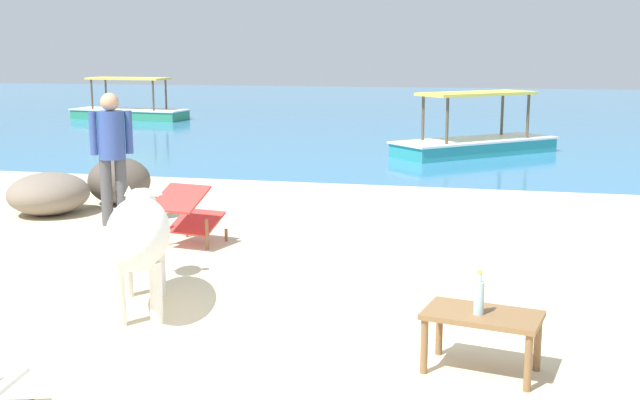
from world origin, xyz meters
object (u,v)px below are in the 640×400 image
Objects in this scene: low_bench_table at (482,322)px; deck_chair_far at (188,212)px; cow at (139,232)px; person_standing at (112,148)px; boat_green at (130,110)px; bottle at (479,297)px; boat_teal at (475,141)px.

deck_chair_far reaches higher than low_bench_table.
cow reaches higher than deck_chair_far.
boat_green is (-6.67, 13.96, -0.70)m from person_standing.
bottle is (-0.03, -0.03, 0.19)m from low_bench_table.
deck_chair_far is (-3.18, 2.81, -0.15)m from bottle.
low_bench_table is 20.80m from boat_green.
bottle is at bearing -121.33° from deck_chair_far.
person_standing reaches higher than boat_teal.
deck_chair_far is 0.23× the size of boat_green.
low_bench_table is 0.22× the size of boat_green.
person_standing is at bearing 153.21° from low_bench_table.
deck_chair_far is at bearing 150.85° from low_bench_table.
bottle reaches higher than deck_chair_far.
boat_green is at bearing -72.42° from boat_teal.
boat_green reaches higher than deck_chair_far.
boat_teal is at bearing 91.80° from bottle.
boat_green is (-8.37, 16.81, -0.40)m from cow.
bottle is 0.09× the size of boat_teal.
deck_chair_far is at bearing 28.99° from boat_teal.
bottle is at bearing -127.56° from cow.
low_bench_table is 0.24× the size of boat_teal.
low_bench_table is at bearing -126.75° from cow.
person_standing is at bearing 68.17° from deck_chair_far.
cow is 3.33m from person_standing.
boat_green is (-11.18, 17.55, -0.10)m from low_bench_table.
bottle is at bearing -161.90° from person_standing.
deck_chair_far is at bearing -154.90° from person_standing.
bottle is 0.35× the size of deck_chair_far.
boat_teal reaches higher than deck_chair_far.
bottle is at bearing 48.80° from boat_teal.
bottle is 0.18× the size of person_standing.
cow reaches higher than bottle.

